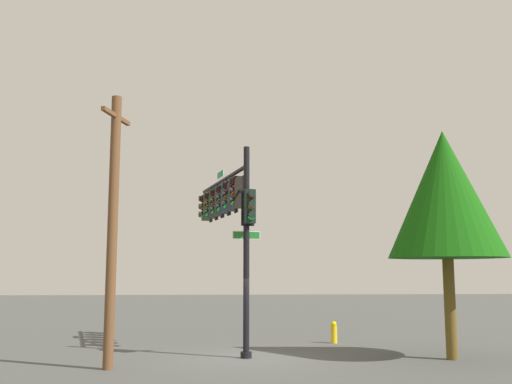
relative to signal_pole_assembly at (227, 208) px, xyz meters
name	(u,v)px	position (x,y,z in m)	size (l,w,h in m)	color
ground_plane	(246,358)	(-2.39, -0.58, -5.08)	(120.00, 120.00, 0.00)	#474846
signal_pole_assembly	(227,208)	(0.00, 0.00, 0.00)	(7.01, 2.16, 6.86)	black
utility_pole	(113,225)	(-4.37, 3.42, -1.01)	(1.77, 0.59, 7.89)	brown
fire_hydrant	(334,332)	(1.46, -4.23, -4.67)	(0.33, 0.24, 0.83)	yellow
tree_near	(445,194)	(-3.22, -6.99, 0.14)	(3.75, 3.75, 7.33)	brown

